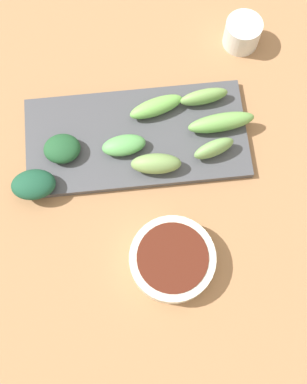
% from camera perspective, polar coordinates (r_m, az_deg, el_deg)
% --- Properties ---
extents(tabletop, '(2.10, 2.10, 0.02)m').
position_cam_1_polar(tabletop, '(0.72, 0.44, 0.86)').
color(tabletop, '#A2744B').
rests_on(tabletop, ground).
extents(sauce_bowl, '(0.12, 0.12, 0.03)m').
position_cam_1_polar(sauce_bowl, '(0.67, 2.21, -7.87)').
color(sauce_bowl, silver).
rests_on(sauce_bowl, tabletop).
extents(serving_plate, '(0.15, 0.33, 0.01)m').
position_cam_1_polar(serving_plate, '(0.73, -2.00, 6.34)').
color(serving_plate, '#46474D').
rests_on(serving_plate, tabletop).
extents(broccoli_stalk_0, '(0.03, 0.07, 0.03)m').
position_cam_1_polar(broccoli_stalk_0, '(0.74, 5.91, 11.00)').
color(broccoli_stalk_0, '#7AAA56').
rests_on(broccoli_stalk_0, serving_plate).
extents(broccoli_stalk_1, '(0.04, 0.06, 0.03)m').
position_cam_1_polar(broccoli_stalk_1, '(0.70, 7.06, 5.07)').
color(broccoli_stalk_1, '#78A95B').
rests_on(broccoli_stalk_1, serving_plate).
extents(broccoli_stalk_2, '(0.04, 0.07, 0.02)m').
position_cam_1_polar(broccoli_stalk_2, '(0.71, -3.48, 5.46)').
color(broccoli_stalk_2, '#5DAA59').
rests_on(broccoli_stalk_2, serving_plate).
extents(broccoli_stalk_3, '(0.03, 0.10, 0.03)m').
position_cam_1_polar(broccoli_stalk_3, '(0.72, 7.90, 8.05)').
color(broccoli_stalk_3, '#74AF55').
rests_on(broccoli_stalk_3, serving_plate).
extents(broccoli_leafy_4, '(0.05, 0.06, 0.03)m').
position_cam_1_polar(broccoli_leafy_4, '(0.70, -13.84, 0.85)').
color(broccoli_leafy_4, '#1B4E35').
rests_on(broccoli_leafy_4, serving_plate).
extents(broccoli_stalk_5, '(0.03, 0.07, 0.03)m').
position_cam_1_polar(broccoli_stalk_5, '(0.69, 0.46, 3.34)').
color(broccoli_stalk_5, '#799F57').
rests_on(broccoli_stalk_5, serving_plate).
extents(broccoli_leafy_6, '(0.05, 0.05, 0.03)m').
position_cam_1_polar(broccoli_leafy_6, '(0.71, -10.63, 4.99)').
color(broccoli_leafy_6, '#20512C').
rests_on(broccoli_leafy_6, serving_plate).
extents(broccoli_stalk_7, '(0.05, 0.09, 0.03)m').
position_cam_1_polar(broccoli_stalk_7, '(0.73, 0.32, 9.92)').
color(broccoli_stalk_7, '#73BA53').
rests_on(broccoli_stalk_7, serving_plate).
extents(tea_cup, '(0.06, 0.06, 0.05)m').
position_cam_1_polar(tea_cup, '(0.81, 10.33, 17.79)').
color(tea_cup, silver).
rests_on(tea_cup, tabletop).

